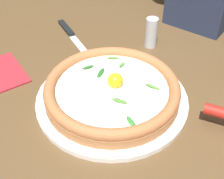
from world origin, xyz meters
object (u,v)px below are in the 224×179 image
(pizza, at_px, (112,90))
(table_knife, at_px, (71,34))
(pepper_shaker, at_px, (151,33))
(folded_napkin, at_px, (2,72))

(pizza, bearing_deg, table_knife, -122.61)
(pizza, distance_m, pepper_shaker, 0.24)
(table_knife, bearing_deg, pizza, 57.39)
(folded_napkin, bearing_deg, pizza, 103.91)
(pepper_shaker, bearing_deg, folded_napkin, -37.39)
(folded_napkin, relative_size, pepper_shaker, 1.75)
(pizza, bearing_deg, folded_napkin, -76.09)
(pizza, bearing_deg, pepper_shaker, -170.93)
(folded_napkin, bearing_deg, table_knife, 173.97)
(folded_napkin, height_order, pepper_shaker, pepper_shaker)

